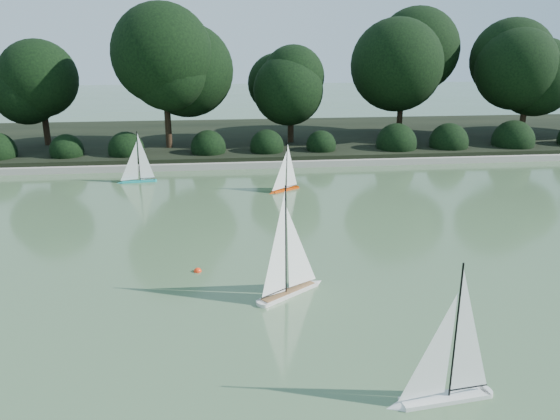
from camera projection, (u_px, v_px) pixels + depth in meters
name	position (u px, v px, depth m)	size (l,w,h in m)	color
ground	(328.00, 312.00, 7.62)	(80.00, 80.00, 0.00)	#375030
pond_coping	(268.00, 164.00, 16.12)	(40.00, 0.35, 0.18)	gray
far_bank	(258.00, 139.00, 19.89)	(40.00, 8.00, 0.30)	black
tree_line	(298.00, 71.00, 17.79)	(26.31, 3.93, 4.39)	black
shrub_hedge	(265.00, 146.00, 16.87)	(29.10, 1.10, 1.10)	black
sailboat_white_a	(439.00, 380.00, 5.67)	(1.22, 0.33, 1.66)	silver
sailboat_white_b	(293.00, 275.00, 8.12)	(1.16, 0.91, 1.80)	silver
sailboat_orange	(283.00, 183.00, 13.59)	(0.87, 0.64, 1.32)	#D23A05
sailboat_teal	(135.00, 174.00, 14.41)	(1.06, 0.29, 1.44)	teal
race_buoy	(198.00, 271.00, 8.94)	(0.13, 0.13, 0.13)	#FA300D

